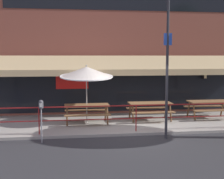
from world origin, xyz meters
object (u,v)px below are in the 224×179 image
object	(u,v)px
picnic_table_right	(209,105)
patio_umbrella_left	(86,72)
picnic_table_left	(87,109)
picnic_table_centre	(150,106)
street_sign_pole	(167,69)
parking_meter_near	(41,108)

from	to	relation	value
picnic_table_right	patio_umbrella_left	bearing A→B (deg)	-177.42
picnic_table_left	picnic_table_centre	world-z (taller)	same
patio_umbrella_left	street_sign_pole	distance (m)	3.55
patio_umbrella_left	street_sign_pole	size ratio (longest dim) A/B	0.51
picnic_table_left	picnic_table_right	xyz separation A→B (m)	(5.37, 0.33, 0.00)
picnic_table_centre	picnic_table_right	distance (m)	2.69
picnic_table_centre	street_sign_pole	bearing A→B (deg)	-92.26
picnic_table_left	street_sign_pole	xyz separation A→B (m)	(2.59, -2.34, 1.70)
patio_umbrella_left	picnic_table_centre	bearing A→B (deg)	2.69
picnic_table_centre	parking_meter_near	size ratio (longest dim) A/B	1.27
patio_umbrella_left	street_sign_pole	world-z (taller)	street_sign_pole
parking_meter_near	street_sign_pole	world-z (taller)	street_sign_pole
picnic_table_left	picnic_table_centre	bearing A→B (deg)	4.52
picnic_table_left	street_sign_pole	bearing A→B (deg)	-42.14
picnic_table_left	patio_umbrella_left	xyz separation A→B (m)	(-0.00, 0.09, 1.47)
picnic_table_right	parking_meter_near	distance (m)	7.49
parking_meter_near	picnic_table_left	bearing A→B (deg)	55.78
patio_umbrella_left	picnic_table_right	bearing A→B (deg)	2.58
street_sign_pole	parking_meter_near	bearing A→B (deg)	-179.73
picnic_table_left	picnic_table_right	size ratio (longest dim) A/B	1.00
picnic_table_right	street_sign_pole	xyz separation A→B (m)	(-2.79, -2.67, 1.70)
picnic_table_centre	patio_umbrella_left	bearing A→B (deg)	-177.31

